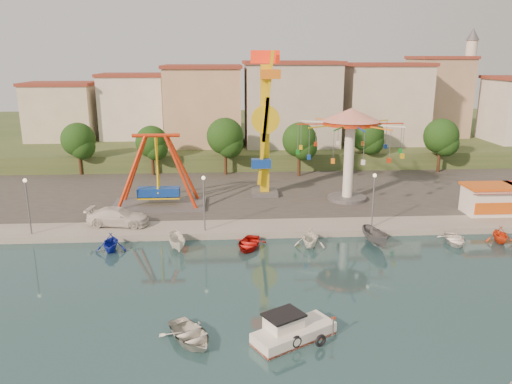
{
  "coord_description": "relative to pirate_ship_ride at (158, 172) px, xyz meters",
  "views": [
    {
      "loc": [
        -5.84,
        -31.66,
        16.56
      ],
      "look_at": [
        -3.1,
        14.0,
        4.0
      ],
      "focal_mm": 35.0,
      "sensor_mm": 36.0,
      "label": 1
    }
  ],
  "objects": [
    {
      "name": "ground",
      "position": [
        13.27,
        -21.16,
        -4.39
      ],
      "size": [
        200.0,
        200.0,
        0.0
      ],
      "primitive_type": "plane",
      "color": "#15333A",
      "rests_on": "ground"
    },
    {
      "name": "quay_deck",
      "position": [
        13.27,
        40.84,
        -4.09
      ],
      "size": [
        200.0,
        100.0,
        0.6
      ],
      "primitive_type": "cube",
      "color": "#9E998E",
      "rests_on": "ground"
    },
    {
      "name": "asphalt_pad",
      "position": [
        13.27,
        8.84,
        -3.79
      ],
      "size": [
        90.0,
        28.0,
        0.01
      ],
      "primitive_type": "cube",
      "color": "#4C4944",
      "rests_on": "quay_deck"
    },
    {
      "name": "hill_terrace",
      "position": [
        13.27,
        45.84,
        -2.89
      ],
      "size": [
        200.0,
        60.0,
        3.0
      ],
      "primitive_type": "cube",
      "color": "#384C26",
      "rests_on": "ground"
    },
    {
      "name": "pirate_ship_ride",
      "position": [
        0.0,
        0.0,
        0.0
      ],
      "size": [
        10.0,
        5.0,
        8.0
      ],
      "color": "#59595E",
      "rests_on": "quay_deck"
    },
    {
      "name": "kamikaze_tower",
      "position": [
        11.9,
        3.65,
        4.21
      ],
      "size": [
        3.2,
        3.1,
        16.5
      ],
      "color": "#59595E",
      "rests_on": "quay_deck"
    },
    {
      "name": "wave_swinger",
      "position": [
        21.1,
        1.27,
        3.8
      ],
      "size": [
        11.6,
        11.6,
        10.4
      ],
      "color": "#59595E",
      "rests_on": "quay_deck"
    },
    {
      "name": "booth_left",
      "position": [
        34.65,
        -4.68,
        -2.23
      ],
      "size": [
        5.4,
        3.78,
        3.08
      ],
      "color": "white",
      "rests_on": "quay_deck"
    },
    {
      "name": "lamp_post_0",
      "position": [
        -10.73,
        -8.16,
        -1.29
      ],
      "size": [
        0.14,
        0.14,
        5.0
      ],
      "primitive_type": "cylinder",
      "color": "#59595E",
      "rests_on": "quay_deck"
    },
    {
      "name": "lamp_post_1",
      "position": [
        5.27,
        -8.16,
        -1.29
      ],
      "size": [
        0.14,
        0.14,
        5.0
      ],
      "primitive_type": "cylinder",
      "color": "#59595E",
      "rests_on": "quay_deck"
    },
    {
      "name": "lamp_post_2",
      "position": [
        21.27,
        -8.16,
        -1.29
      ],
      "size": [
        0.14,
        0.14,
        5.0
      ],
      "primitive_type": "cylinder",
      "color": "#59595E",
      "rests_on": "quay_deck"
    },
    {
      "name": "tree_0",
      "position": [
        -12.73,
        15.81,
        1.08
      ],
      "size": [
        4.6,
        4.6,
        7.19
      ],
      "color": "#382314",
      "rests_on": "quay_deck"
    },
    {
      "name": "tree_1",
      "position": [
        -2.73,
        15.08,
        0.81
      ],
      "size": [
        4.35,
        4.35,
        6.8
      ],
      "color": "#382314",
      "rests_on": "quay_deck"
    },
    {
      "name": "tree_2",
      "position": [
        7.27,
        14.65,
        1.52
      ],
      "size": [
        5.02,
        5.02,
        7.85
      ],
      "color": "#382314",
      "rests_on": "quay_deck"
    },
    {
      "name": "tree_3",
      "position": [
        17.27,
        13.2,
        1.16
      ],
      "size": [
        4.68,
        4.68,
        7.32
      ],
      "color": "#382314",
      "rests_on": "quay_deck"
    },
    {
      "name": "tree_4",
      "position": [
        27.27,
        16.19,
        1.35
      ],
      "size": [
        4.86,
        4.86,
        7.6
      ],
      "color": "#382314",
      "rests_on": "quay_deck"
    },
    {
      "name": "tree_5",
      "position": [
        37.27,
        14.37,
        1.31
      ],
      "size": [
        4.83,
        4.83,
        7.54
      ],
      "color": "#382314",
      "rests_on": "quay_deck"
    },
    {
      "name": "building_0",
      "position": [
        -20.1,
        24.9,
        4.54
      ],
      "size": [
        9.26,
        9.53,
        11.87
      ],
      "primitive_type": "cube",
      "color": "beige",
      "rests_on": "hill_terrace"
    },
    {
      "name": "building_1",
      "position": [
        -8.06,
        30.22,
        2.92
      ],
      "size": [
        12.33,
        9.01,
        8.63
      ],
      "primitive_type": "cube",
      "color": "silver",
      "rests_on": "hill_terrace"
    },
    {
      "name": "building_2",
      "position": [
        5.08,
        30.8,
        4.22
      ],
      "size": [
        11.95,
        9.28,
        11.23
      ],
      "primitive_type": "cube",
      "color": "tan",
      "rests_on": "hill_terrace"
    },
    {
      "name": "building_3",
      "position": [
        18.87,
        27.64,
        3.2
      ],
      "size": [
        12.59,
        10.5,
        9.2
      ],
      "primitive_type": "cube",
      "color": "beige",
      "rests_on": "hill_terrace"
    },
    {
      "name": "building_4",
      "position": [
        32.34,
        31.04,
        3.22
      ],
      "size": [
        10.75,
        9.23,
        9.24
      ],
      "primitive_type": "cube",
      "color": "beige",
      "rests_on": "hill_terrace"
    },
    {
      "name": "building_5",
      "position": [
        45.64,
        29.17,
        4.21
      ],
      "size": [
        12.77,
        10.96,
        11.21
      ],
      "primitive_type": "cube",
      "color": "tan",
      "rests_on": "hill_terrace"
    },
    {
      "name": "minaret",
      "position": [
        49.27,
        32.84,
        8.15
      ],
      "size": [
        2.8,
        2.8,
        18.0
      ],
      "color": "silver",
      "rests_on": "hill_terrace"
    },
    {
      "name": "cabin_motorboat",
      "position": [
        11.18,
        -26.32,
        -3.91
      ],
      "size": [
        5.43,
        4.29,
        1.81
      ],
      "rotation": [
        0.0,
        0.0,
        0.53
      ],
      "color": "white",
      "rests_on": "ground"
    },
    {
      "name": "rowboat_a",
      "position": [
        5.06,
        -26.16,
        -3.98
      ],
      "size": [
        4.54,
        4.95,
        0.84
      ],
      "primitive_type": "imported",
      "rotation": [
        0.0,
        0.0,
        0.54
      ],
      "color": "silver",
      "rests_on": "ground"
    },
    {
      "name": "van",
      "position": [
        -3.18,
        -6.16,
        -2.93
      ],
      "size": [
        6.25,
        3.25,
        1.73
      ],
      "primitive_type": "imported",
      "rotation": [
        0.0,
        0.0,
        1.43
      ],
      "color": "silver",
      "rests_on": "quay_deck"
    },
    {
      "name": "moored_boat_1",
      "position": [
        -2.8,
        -11.36,
        -3.58
      ],
      "size": [
        2.91,
        3.29,
        1.62
      ],
      "primitive_type": "imported",
      "rotation": [
        0.0,
        0.0,
        0.09
      ],
      "color": "#1323AB",
      "rests_on": "ground"
    },
    {
      "name": "moored_boat_2",
      "position": [
        2.97,
        -11.36,
        -3.72
      ],
      "size": [
        2.13,
        3.73,
        1.36
      ],
      "primitive_type": "imported",
      "rotation": [
        0.0,
        0.0,
        0.24
      ],
      "color": "silver",
      "rests_on": "ground"
    },
    {
      "name": "moored_boat_3",
      "position": [
        9.24,
        -11.36,
        -3.99
      ],
      "size": [
        3.74,
        4.49,
        0.8
      ],
      "primitive_type": "imported",
      "rotation": [
        0.0,
        0.0,
        -0.28
      ],
      "color": "#B9120E",
      "rests_on": "ground"
    },
    {
      "name": "moored_boat_4",
      "position": [
        14.78,
        -11.36,
        -3.55
      ],
      "size": [
        3.46,
        3.78,
        1.69
      ],
      "primitive_type": "imported",
      "rotation": [
        0.0,
        0.0,
        -0.25
      ],
      "color": "white",
      "rests_on": "ground"
    },
    {
      "name": "moored_boat_5",
      "position": [
        20.71,
        -11.36,
        -3.63
      ],
      "size": [
        2.31,
        4.2,
        1.53
      ],
      "primitive_type": "imported",
      "rotation": [
        0.0,
        0.0,
        0.22
      ],
      "color": "#595A5E",
      "rests_on": "ground"
    },
    {
      "name": "moored_boat_6",
      "position": [
        28.04,
        -11.36,
        -4.03
      ],
      "size": [
        3.11,
        3.93,
        0.73
      ],
      "primitive_type": "imported",
      "rotation": [
        0.0,
        0.0,
        -0.17
      ],
      "color": "white",
      "rests_on": "ground"
    },
    {
      "name": "moored_boat_7",
      "position": [
        32.3,
        -11.36,
        -3.63
      ],
      "size": [
        3.06,
        3.36,
        1.52
      ],
      "primitive_type": "imported",
      "rotation": [
        0.0,
        0.0,
        -0.22
      ],
      "color": "red",
      "rests_on": "ground"
    }
  ]
}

